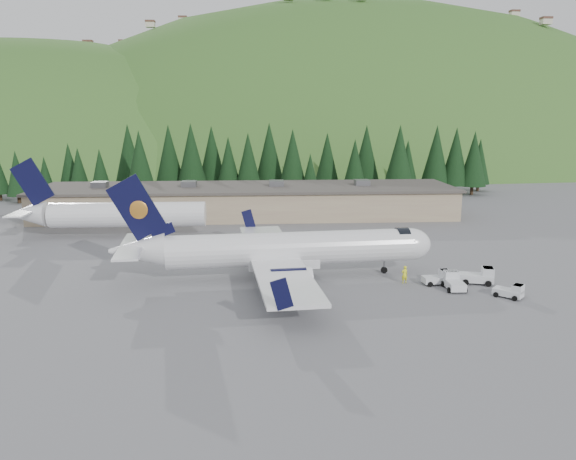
# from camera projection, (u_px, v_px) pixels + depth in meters

# --- Properties ---
(ground) EXTENTS (600.00, 600.00, 0.00)m
(ground) POSITION_uv_depth(u_px,v_px,m) (291.00, 277.00, 61.04)
(ground) COLOR slate
(airliner) EXTENTS (34.83, 32.71, 11.55)m
(airliner) POSITION_uv_depth(u_px,v_px,m) (282.00, 250.00, 60.26)
(airliner) COLOR white
(airliner) RESTS_ON ground
(second_airliner) EXTENTS (27.50, 11.00, 10.05)m
(second_airliner) POSITION_uv_depth(u_px,v_px,m) (108.00, 214.00, 80.31)
(second_airliner) COLOR white
(second_airliner) RESTS_ON ground
(baggage_tug_a) EXTENTS (2.91, 1.89, 1.49)m
(baggage_tug_a) POSITION_uv_depth(u_px,v_px,m) (439.00, 278.00, 58.44)
(baggage_tug_a) COLOR silver
(baggage_tug_a) RESTS_ON ground
(baggage_tug_b) EXTENTS (2.87, 2.81, 1.43)m
(baggage_tug_b) POSITION_uv_depth(u_px,v_px,m) (511.00, 291.00, 54.10)
(baggage_tug_b) COLOR silver
(baggage_tug_b) RESTS_ON ground
(baggage_tug_c) EXTENTS (1.99, 3.18, 1.67)m
(baggage_tug_c) POSITION_uv_depth(u_px,v_px,m) (453.00, 282.00, 56.86)
(baggage_tug_c) COLOR silver
(baggage_tug_c) RESTS_ON ground
(terminal_building) EXTENTS (71.00, 17.00, 6.10)m
(terminal_building) POSITION_uv_depth(u_px,v_px,m) (248.00, 201.00, 97.31)
(terminal_building) COLOR gray
(terminal_building) RESTS_ON ground
(baggage_tug_d) EXTENTS (3.70, 2.74, 1.80)m
(baggage_tug_d) POSITION_uv_depth(u_px,v_px,m) (479.00, 276.00, 58.57)
(baggage_tug_d) COLOR silver
(baggage_tug_d) RESTS_ON ground
(ramp_worker) EXTENTS (0.77, 0.58, 1.88)m
(ramp_worker) POSITION_uv_depth(u_px,v_px,m) (404.00, 274.00, 58.71)
(ramp_worker) COLOR #F4F61E
(ramp_worker) RESTS_ON ground
(tree_line) EXTENTS (112.55, 18.60, 14.29)m
(tree_line) POSITION_uv_depth(u_px,v_px,m) (262.00, 159.00, 119.05)
(tree_line) COLOR black
(tree_line) RESTS_ON ground
(hills) EXTENTS (614.00, 330.00, 300.00)m
(hills) POSITION_uv_depth(u_px,v_px,m) (368.00, 315.00, 283.85)
(hills) COLOR #2F6220
(hills) RESTS_ON ground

